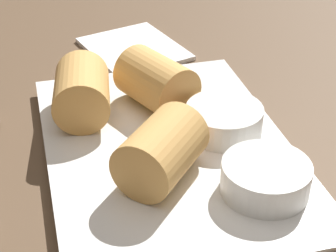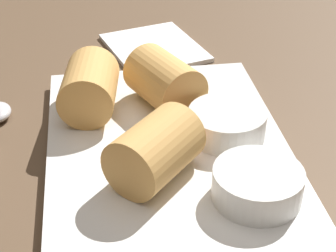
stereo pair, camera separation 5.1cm
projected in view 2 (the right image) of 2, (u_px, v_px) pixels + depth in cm
name	position (u px, v px, depth cm)	size (l,w,h in cm)	color
table_surface	(140.00, 155.00, 58.21)	(180.00, 140.00, 2.00)	brown
serving_plate	(168.00, 152.00, 55.70)	(33.37, 23.60, 1.50)	white
roll_front_left	(158.00, 148.00, 50.00)	(9.86, 9.72, 5.78)	#DBA356
roll_front_right	(90.00, 85.00, 59.79)	(9.43, 6.91, 5.78)	#DBA356
roll_back_left	(162.00, 80.00, 60.72)	(9.75, 8.63, 5.78)	#DBA356
dipping_bowl_near	(227.00, 122.00, 56.02)	(7.84, 7.84, 2.84)	silver
dipping_bowl_far	(258.00, 183.00, 47.90)	(7.84, 7.84, 2.84)	silver
napkin	(154.00, 48.00, 77.08)	(16.13, 14.74, 0.60)	white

